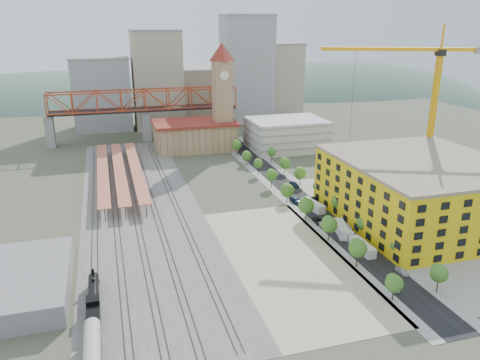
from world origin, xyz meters
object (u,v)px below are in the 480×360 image
object	(u,v)px
locomotive	(94,299)
construction_building	(421,191)
site_trailer_a	(362,247)
clock_tower	(222,87)
car_0	(393,287)
site_trailer_b	(343,231)
tower_crane	(425,90)
site_trailer_d	(313,206)
coach	(92,358)
site_trailer_c	(341,229)

from	to	relation	value
locomotive	construction_building	bearing A→B (deg)	12.11
site_trailer_a	clock_tower	bearing A→B (deg)	92.92
car_0	construction_building	bearing A→B (deg)	51.69
locomotive	site_trailer_b	size ratio (longest dim) A/B	2.25
site_trailer_a	car_0	bearing A→B (deg)	-100.54
construction_building	tower_crane	xyz separation A→B (m)	(17.03, 25.74, 25.06)
locomotive	tower_crane	xyz separation A→B (m)	(109.03, 45.48, 32.61)
clock_tower	site_trailer_d	world-z (taller)	clock_tower
site_trailer_a	site_trailer_d	world-z (taller)	site_trailer_d
locomotive	site_trailer_a	size ratio (longest dim) A/B	2.13
construction_building	coach	xyz separation A→B (m)	(-92.00, -39.74, -6.63)
clock_tower	tower_crane	xyz separation A→B (m)	(51.03, -74.26, 5.77)
site_trailer_c	tower_crane	bearing A→B (deg)	47.85
construction_building	site_trailer_c	xyz separation A→B (m)	(-26.00, -1.87, -8.06)
coach	site_trailer_b	xyz separation A→B (m)	(66.00, 36.89, -1.56)
site_trailer_c	car_0	xyz separation A→B (m)	(-3.00, -29.46, -0.65)
site_trailer_d	car_0	distance (m)	48.07
construction_building	site_trailer_d	world-z (taller)	construction_building
site_trailer_c	clock_tower	bearing A→B (deg)	109.66
clock_tower	coach	xyz separation A→B (m)	(-58.00, -139.73, -25.92)
tower_crane	car_0	xyz separation A→B (m)	(-46.03, -57.07, -33.77)
site_trailer_a	site_trailer_b	bearing A→B (deg)	88.88
locomotive	coach	bearing A→B (deg)	-90.00
construction_building	tower_crane	bearing A→B (deg)	56.52
site_trailer_b	coach	bearing A→B (deg)	-149.58
construction_building	coach	distance (m)	100.43
construction_building	coach	world-z (taller)	construction_building
construction_building	locomotive	world-z (taller)	construction_building
site_trailer_b	site_trailer_c	xyz separation A→B (m)	(0.00, 0.98, 0.14)
site_trailer_a	site_trailer_d	size ratio (longest dim) A/B	0.96
site_trailer_b	construction_building	bearing A→B (deg)	7.46
site_trailer_c	site_trailer_d	xyz separation A→B (m)	(0.00, 18.51, -0.02)
clock_tower	locomotive	world-z (taller)	clock_tower
clock_tower	locomotive	distance (m)	135.73
locomotive	tower_crane	bearing A→B (deg)	22.64
coach	clock_tower	bearing A→B (deg)	67.46
construction_building	car_0	size ratio (longest dim) A/B	12.29
coach	tower_crane	world-z (taller)	tower_crane
site_trailer_c	site_trailer_d	size ratio (longest dim) A/B	1.01
site_trailer_b	clock_tower	bearing A→B (deg)	95.67
car_0	site_trailer_c	bearing A→B (deg)	88.67
tower_crane	locomotive	bearing A→B (deg)	-157.36
locomotive	site_trailer_a	distance (m)	66.32
coach	tower_crane	bearing A→B (deg)	30.99
clock_tower	site_trailer_c	size ratio (longest dim) A/B	5.25
site_trailer_a	car_0	distance (m)	18.34
site_trailer_a	locomotive	bearing A→B (deg)	-175.49
site_trailer_b	car_0	world-z (taller)	site_trailer_b
site_trailer_c	site_trailer_d	bearing A→B (deg)	105.17
tower_crane	clock_tower	bearing A→B (deg)	124.49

